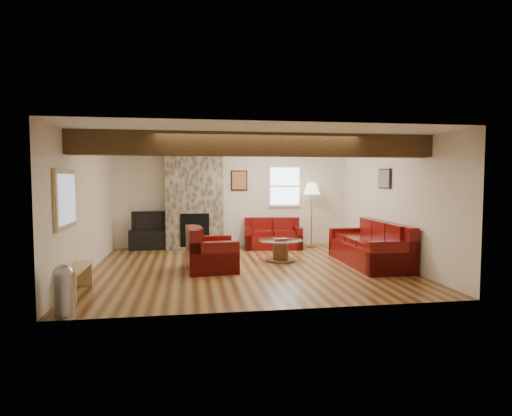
{
  "coord_description": "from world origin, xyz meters",
  "views": [
    {
      "loc": [
        -1.14,
        -8.24,
        1.76
      ],
      "look_at": [
        0.22,
        0.4,
        1.15
      ],
      "focal_mm": 30.0,
      "sensor_mm": 36.0,
      "label": 1
    }
  ],
  "objects_px": {
    "coffee_table": "(281,251)",
    "floor_lamp": "(312,192)",
    "armchair_red": "(211,249)",
    "television": "(149,221)",
    "tv_cabinet": "(149,240)",
    "sofa_three": "(369,243)",
    "loveseat": "(273,233)"
  },
  "relations": [
    {
      "from": "coffee_table",
      "to": "floor_lamp",
      "type": "distance_m",
      "value": 2.44
    },
    {
      "from": "armchair_red",
      "to": "coffee_table",
      "type": "distance_m",
      "value": 1.64
    },
    {
      "from": "television",
      "to": "coffee_table",
      "type": "bearing_deg",
      "value": -34.71
    },
    {
      "from": "tv_cabinet",
      "to": "television",
      "type": "bearing_deg",
      "value": 0.0
    },
    {
      "from": "coffee_table",
      "to": "television",
      "type": "xyz_separation_m",
      "value": [
        -2.89,
        2.0,
        0.49
      ]
    },
    {
      "from": "floor_lamp",
      "to": "tv_cabinet",
      "type": "bearing_deg",
      "value": 176.8
    },
    {
      "from": "sofa_three",
      "to": "tv_cabinet",
      "type": "xyz_separation_m",
      "value": [
        -4.59,
        2.59,
        -0.19
      ]
    },
    {
      "from": "floor_lamp",
      "to": "television",
      "type": "bearing_deg",
      "value": 176.8
    },
    {
      "from": "coffee_table",
      "to": "floor_lamp",
      "type": "xyz_separation_m",
      "value": [
        1.19,
        1.77,
        1.18
      ]
    },
    {
      "from": "tv_cabinet",
      "to": "television",
      "type": "distance_m",
      "value": 0.48
    },
    {
      "from": "coffee_table",
      "to": "tv_cabinet",
      "type": "bearing_deg",
      "value": 145.29
    },
    {
      "from": "loveseat",
      "to": "armchair_red",
      "type": "bearing_deg",
      "value": -118.87
    },
    {
      "from": "floor_lamp",
      "to": "sofa_three",
      "type": "bearing_deg",
      "value": -77.77
    },
    {
      "from": "loveseat",
      "to": "sofa_three",
      "type": "bearing_deg",
      "value": -49.83
    },
    {
      "from": "loveseat",
      "to": "tv_cabinet",
      "type": "height_order",
      "value": "loveseat"
    },
    {
      "from": "tv_cabinet",
      "to": "coffee_table",
      "type": "bearing_deg",
      "value": -34.71
    },
    {
      "from": "armchair_red",
      "to": "television",
      "type": "bearing_deg",
      "value": 23.21
    },
    {
      "from": "coffee_table",
      "to": "television",
      "type": "relative_size",
      "value": 1.14
    },
    {
      "from": "coffee_table",
      "to": "floor_lamp",
      "type": "height_order",
      "value": "floor_lamp"
    },
    {
      "from": "floor_lamp",
      "to": "coffee_table",
      "type": "bearing_deg",
      "value": -124.01
    },
    {
      "from": "loveseat",
      "to": "coffee_table",
      "type": "height_order",
      "value": "loveseat"
    },
    {
      "from": "coffee_table",
      "to": "sofa_three",
      "type": "bearing_deg",
      "value": -19.23
    },
    {
      "from": "sofa_three",
      "to": "armchair_red",
      "type": "relative_size",
      "value": 2.18
    },
    {
      "from": "tv_cabinet",
      "to": "sofa_three",
      "type": "bearing_deg",
      "value": -29.46
    },
    {
      "from": "armchair_red",
      "to": "tv_cabinet",
      "type": "distance_m",
      "value": 3.0
    },
    {
      "from": "sofa_three",
      "to": "coffee_table",
      "type": "xyz_separation_m",
      "value": [
        -1.71,
        0.6,
        -0.2
      ]
    },
    {
      "from": "loveseat",
      "to": "floor_lamp",
      "type": "height_order",
      "value": "floor_lamp"
    },
    {
      "from": "sofa_three",
      "to": "television",
      "type": "distance_m",
      "value": 5.28
    },
    {
      "from": "television",
      "to": "tv_cabinet",
      "type": "bearing_deg",
      "value": 0.0
    },
    {
      "from": "armchair_red",
      "to": "coffee_table",
      "type": "relative_size",
      "value": 1.11
    },
    {
      "from": "armchair_red",
      "to": "coffee_table",
      "type": "height_order",
      "value": "armchair_red"
    },
    {
      "from": "sofa_three",
      "to": "armchair_red",
      "type": "xyz_separation_m",
      "value": [
        -3.2,
        -0.06,
        -0.02
      ]
    }
  ]
}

